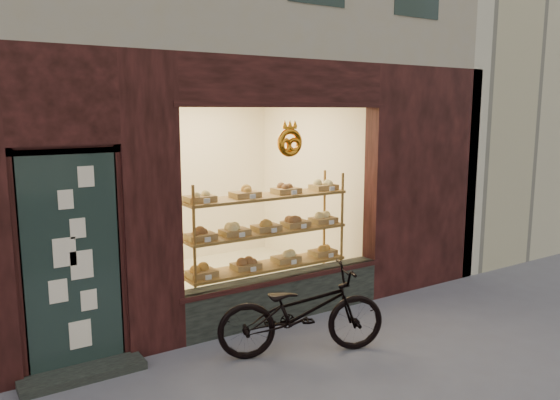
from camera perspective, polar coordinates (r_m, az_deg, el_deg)
neighbor_right at (r=15.48m, az=23.42°, el=15.99°), size 12.00×7.00×9.00m
display_shelf at (r=6.93m, az=-1.44°, el=-4.41°), size 2.20×0.45×1.70m
bicycle at (r=5.77m, az=2.29°, el=-11.54°), size 1.86×1.20×0.92m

